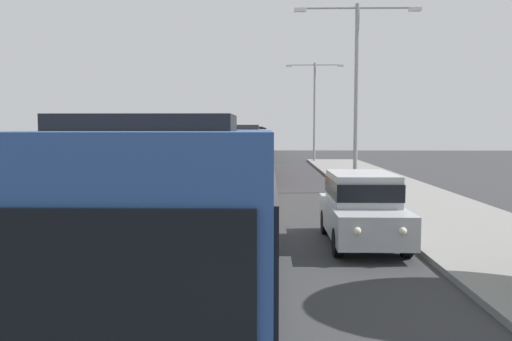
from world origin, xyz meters
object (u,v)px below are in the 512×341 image
bus_second_in_line (238,164)px  bus_middle (250,151)px  bus_lead (193,216)px  bus_tail_end (260,139)px  streetlamp_mid (356,78)px  white_suv (362,205)px  streetlamp_far (315,102)px  bus_fourth_in_line (255,145)px  box_truck_oncoming (237,139)px  bus_rear (258,141)px

bus_second_in_line → bus_middle: same height
bus_lead → bus_tail_end: (0.00, 63.03, 0.00)m
streetlamp_mid → white_suv: bearing=-98.4°
bus_second_in_line → streetlamp_far: bearing=79.0°
bus_lead → streetlamp_far: (5.40, 40.49, 3.86)m
bus_lead → streetlamp_mid: bearing=72.6°
bus_fourth_in_line → white_suv: 32.60m
white_suv → streetlamp_far: streetlamp_far is taller
bus_second_in_line → streetlamp_mid: (5.40, 4.64, 3.83)m
bus_middle → box_truck_oncoming: (-3.30, 40.70, 0.01)m
streetlamp_mid → streetlamp_far: 23.25m
bus_rear → box_truck_oncoming: 14.82m
bus_lead → bus_middle: (0.00, 24.84, 0.00)m
bus_middle → streetlamp_far: streetlamp_far is taller
bus_middle → streetlamp_mid: streetlamp_mid is taller
bus_tail_end → streetlamp_far: (5.40, -22.54, 3.86)m
bus_rear → bus_tail_end: 11.94m
bus_rear → streetlamp_mid: 34.49m
bus_middle → box_truck_oncoming: bearing=94.6°
bus_middle → bus_rear: (-0.00, 26.25, -0.00)m
bus_tail_end → box_truck_oncoming: bearing=142.7°
bus_second_in_line → box_truck_oncoming: bus_second_in_line is taller
bus_second_in_line → streetlamp_far: 28.67m
bus_middle → bus_second_in_line: bearing=-90.0°
bus_middle → box_truck_oncoming: 40.83m
bus_rear → box_truck_oncoming: size_ratio=1.53×
box_truck_oncoming → bus_tail_end: bearing=-37.3°
bus_middle → box_truck_oncoming: bus_middle is taller
bus_fourth_in_line → streetlamp_mid: bearing=-75.5°
box_truck_oncoming → bus_rear: bearing=-77.1°
bus_fourth_in_line → bus_rear: size_ratio=1.13×
bus_second_in_line → streetlamp_mid: 8.09m
bus_second_in_line → bus_rear: bearing=90.0°
bus_second_in_line → streetlamp_far: streetlamp_far is taller
bus_second_in_line → bus_middle: bearing=90.0°
bus_rear → white_suv: size_ratio=2.29×
bus_rear → bus_tail_end: same height
bus_rear → white_suv: (3.70, -45.38, -0.66)m
bus_lead → white_suv: bus_lead is taller
bus_middle → bus_fourth_in_line: (0.00, 13.25, 0.00)m
bus_second_in_line → bus_fourth_in_line: same height
bus_tail_end → white_suv: size_ratio=2.40×
bus_lead → bus_second_in_line: 12.60m
bus_lead → streetlamp_far: bearing=82.4°
bus_fourth_in_line → streetlamp_mid: streetlamp_mid is taller
white_suv → box_truck_oncoming: bearing=96.7°
bus_tail_end → streetlamp_far: 23.49m
bus_lead → box_truck_oncoming: 65.62m
bus_middle → streetlamp_far: bearing=71.0°
box_truck_oncoming → streetlamp_far: size_ratio=0.77×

